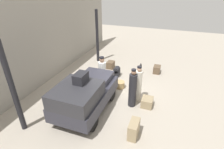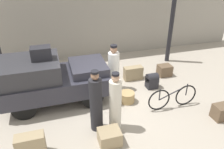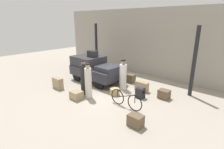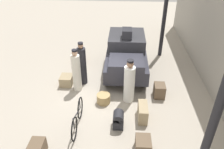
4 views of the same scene
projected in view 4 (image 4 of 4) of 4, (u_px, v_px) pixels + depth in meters
ground_plane at (107, 92)px, 8.64m from camera, size 30.00×30.00×0.00m
canopy_pillar_left at (164, 22)px, 10.49m from camera, size 0.19×0.19×3.50m
canopy_pillar_right at (211, 130)px, 4.57m from camera, size 0.19×0.19×3.50m
truck at (126, 54)px, 9.59m from camera, size 3.30×1.73×1.54m
bicycle at (77, 118)px, 6.86m from camera, size 1.69×0.04×0.78m
wicker_basket at (103, 99)px, 8.01m from camera, size 0.49×0.49×0.35m
porter_standing_middle at (76, 72)px, 8.37m from camera, size 0.33×0.33×1.76m
porter_with_bicycle at (129, 83)px, 7.81m from camera, size 0.39×0.39×1.70m
porter_carrying_trunk at (82, 65)px, 8.77m from camera, size 0.34×0.34×1.82m
trunk_large_brown at (159, 91)px, 8.28m from camera, size 0.50×0.40×0.52m
trunk_barrel_dark at (118, 119)px, 6.91m from camera, size 0.41×0.34×0.58m
suitcase_tan_flat at (37, 149)px, 6.01m from camera, size 0.54×0.40×0.45m
trunk_umber_medium at (143, 145)px, 6.14m from camera, size 0.53×0.43×0.44m
suitcase_small_leather at (79, 57)px, 10.55m from camera, size 0.68×0.32×0.63m
suitcase_black_upright at (143, 112)px, 7.25m from camera, size 0.74×0.30×0.53m
trunk_wicker_pale at (67, 80)px, 8.99m from camera, size 0.57×0.49×0.41m
trunk_on_truck_roof at (127, 33)px, 9.28m from camera, size 0.60×0.41×0.39m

